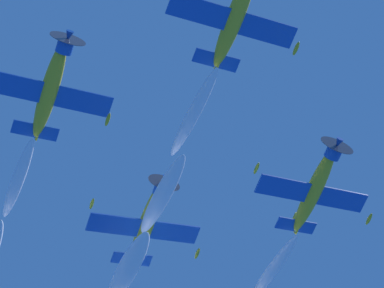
{
  "coord_description": "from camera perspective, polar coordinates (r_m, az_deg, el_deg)",
  "views": [
    {
      "loc": [
        -21.57,
        -0.95,
        2.09
      ],
      "look_at": [
        10.07,
        8.03,
        55.86
      ],
      "focal_mm": 78.56,
      "sensor_mm": 36.0,
      "label": 1
    }
  ],
  "objects": [
    {
      "name": "airplane_slot_tail",
      "position": [
        70.24,
        -3.06,
        -5.33
      ],
      "size": [
        8.29,
        8.56,
        4.26
      ],
      "color": "gold"
    },
    {
      "name": "airplane_left_wingman",
      "position": [
        67.25,
        8.39,
        -2.92
      ],
      "size": [
        8.34,
        8.62,
        3.84
      ],
      "color": "gold"
    },
    {
      "name": "airplane_lead",
      "position": [
        60.24,
        3.04,
        8.84
      ],
      "size": [
        8.33,
        8.66,
        3.73
      ],
      "color": "gold"
    },
    {
      "name": "airplane_right_wingman",
      "position": [
        63.17,
        -9.57,
        3.87
      ],
      "size": [
        8.25,
        8.65,
        4.04
      ],
      "color": "gold"
    }
  ]
}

